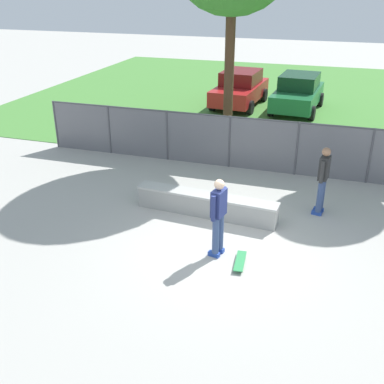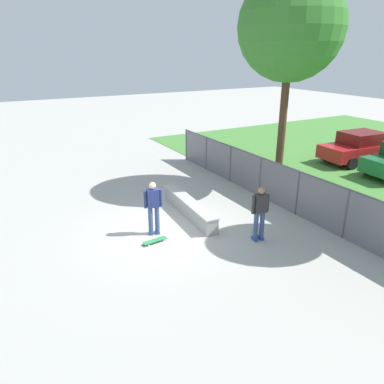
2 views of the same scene
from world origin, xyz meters
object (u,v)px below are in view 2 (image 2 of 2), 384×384
(skateboard, at_px, (155,241))
(car_red, at_px, (359,147))
(skateboarder, at_px, (153,206))
(tree_near_left, at_px, (291,28))
(concrete_ledge, at_px, (189,207))
(bystander, at_px, (260,211))

(skateboard, bearing_deg, car_red, 102.45)
(skateboarder, relative_size, tree_near_left, 0.21)
(skateboarder, distance_m, skateboard, 1.12)
(concrete_ledge, distance_m, tree_near_left, 7.89)
(tree_near_left, relative_size, car_red, 1.99)
(concrete_ledge, height_order, bystander, bystander)
(bystander, bearing_deg, skateboard, -116.27)
(concrete_ledge, bearing_deg, skateboard, -55.84)
(tree_near_left, bearing_deg, bystander, -48.10)
(skateboarder, xyz_separation_m, skateboard, (0.57, -0.23, -0.94))
(concrete_ledge, relative_size, skateboard, 4.63)
(bystander, bearing_deg, tree_near_left, 131.90)
(skateboarder, height_order, tree_near_left, tree_near_left)
(tree_near_left, distance_m, bystander, 7.53)
(tree_near_left, bearing_deg, concrete_ledge, -82.50)
(skateboard, bearing_deg, skateboarder, 157.68)
(concrete_ledge, xyz_separation_m, tree_near_left, (-0.63, 4.82, 6.22))
(tree_near_left, xyz_separation_m, bystander, (3.43, -3.83, -5.51))
(concrete_ledge, distance_m, bystander, 3.05)
(skateboard, relative_size, tree_near_left, 0.09)
(car_red, bearing_deg, skateboarder, -79.72)
(skateboarder, xyz_separation_m, tree_near_left, (-1.40, 6.56, 5.51))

